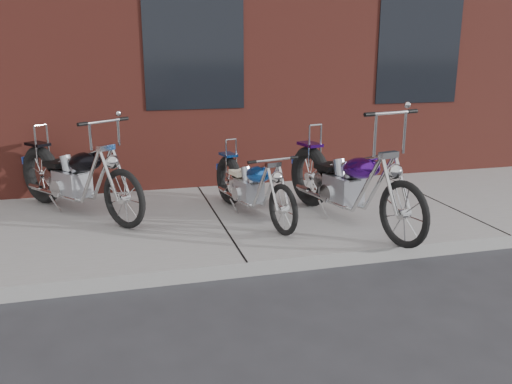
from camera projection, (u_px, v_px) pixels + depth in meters
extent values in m
plane|color=#2E2E32|center=(247.00, 277.00, 5.26)|extent=(120.00, 120.00, 0.00)
cube|color=gray|center=(218.00, 223.00, 6.64)|extent=(22.00, 3.00, 0.15)
torus|color=black|center=(317.00, 179.00, 6.85)|extent=(0.33, 0.80, 0.79)
torus|color=black|center=(415.00, 219.00, 5.40)|extent=(0.24, 0.71, 0.71)
cube|color=#ABADB7|center=(352.00, 192.00, 6.26)|extent=(0.40, 0.50, 0.33)
ellipsoid|color=#420E7B|center=(370.00, 171.00, 5.91)|extent=(0.41, 0.65, 0.34)
cube|color=black|center=(338.00, 169.00, 6.44)|extent=(0.33, 0.36, 0.07)
cylinder|color=silver|center=(407.00, 188.00, 5.44)|extent=(0.12, 0.32, 0.59)
cylinder|color=silver|center=(403.00, 114.00, 5.37)|extent=(0.59, 0.17, 0.03)
cylinder|color=silver|center=(322.00, 148.00, 6.67)|extent=(0.03, 0.03, 0.52)
cylinder|color=silver|center=(347.00, 198.00, 6.56)|extent=(0.28, 0.97, 0.05)
torus|color=black|center=(233.00, 182.00, 6.99)|extent=(0.26, 0.65, 0.64)
torus|color=black|center=(289.00, 213.00, 5.81)|extent=(0.19, 0.58, 0.58)
cube|color=#ABADB7|center=(254.00, 193.00, 6.51)|extent=(0.32, 0.40, 0.27)
ellipsoid|color=blue|center=(264.00, 176.00, 6.23)|extent=(0.33, 0.53, 0.27)
cube|color=beige|center=(245.00, 175.00, 6.66)|extent=(0.26, 0.29, 0.05)
cylinder|color=silver|center=(284.00, 190.00, 5.84)|extent=(0.09, 0.26, 0.48)
cylinder|color=silver|center=(279.00, 162.00, 5.86)|extent=(0.48, 0.13, 0.03)
cylinder|color=silver|center=(236.00, 158.00, 6.84)|extent=(0.02, 0.02, 0.43)
cylinder|color=silver|center=(254.00, 197.00, 6.75)|extent=(0.22, 0.79, 0.04)
torus|color=black|center=(49.00, 176.00, 7.02)|extent=(0.58, 0.70, 0.77)
torus|color=black|center=(133.00, 201.00, 6.03)|extent=(0.48, 0.60, 0.69)
cube|color=#ABADB7|center=(80.00, 185.00, 6.62)|extent=(0.50, 0.52, 0.32)
ellipsoid|color=black|center=(93.00, 164.00, 6.36)|extent=(0.58, 0.64, 0.33)
cube|color=black|center=(65.00, 165.00, 6.72)|extent=(0.39, 0.39, 0.06)
cylinder|color=silver|center=(124.00, 175.00, 6.04)|extent=(0.22, 0.27, 0.58)
cylinder|color=silver|center=(113.00, 122.00, 5.97)|extent=(0.49, 0.38, 0.03)
cylinder|color=silver|center=(49.00, 146.00, 6.86)|extent=(0.03, 0.03, 0.51)
cylinder|color=silver|center=(79.00, 191.00, 6.89)|extent=(0.62, 0.80, 0.05)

